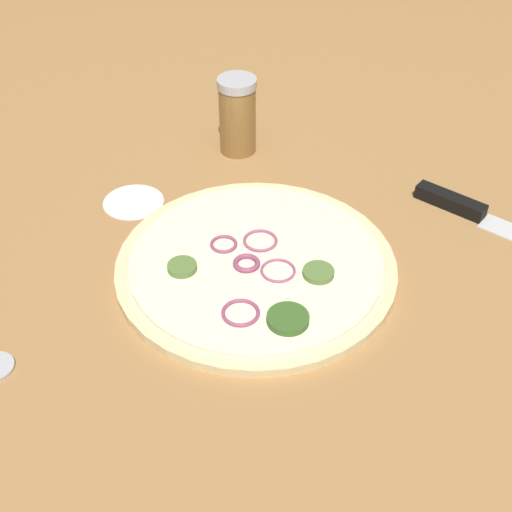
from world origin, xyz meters
The scene contains 5 objects.
ground_plane centered at (0.00, 0.00, 0.00)m, with size 3.00×3.00×0.00m, color #9E703F.
pizza centered at (0.00, 0.00, 0.01)m, with size 0.32×0.32×0.02m.
knife centered at (0.04, -0.29, 0.01)m, with size 0.23×0.20×0.02m.
spice_jar centered at (0.26, -0.02, 0.06)m, with size 0.05×0.05×0.11m.
flour_patch centered at (0.16, 0.13, 0.00)m, with size 0.08×0.08×0.00m.
Camera 1 is at (-0.60, 0.12, 0.54)m, focal length 50.00 mm.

